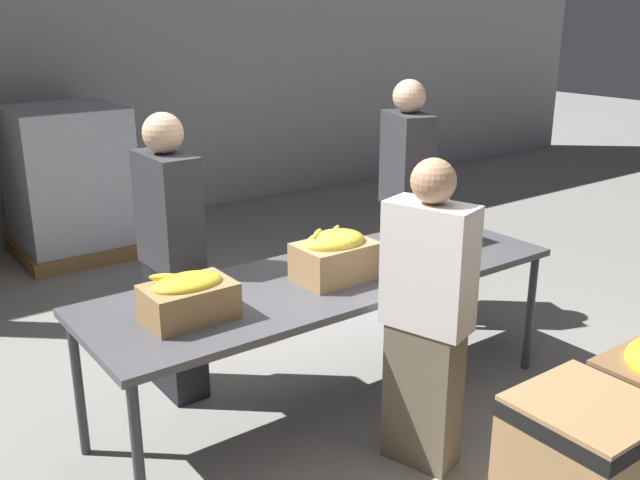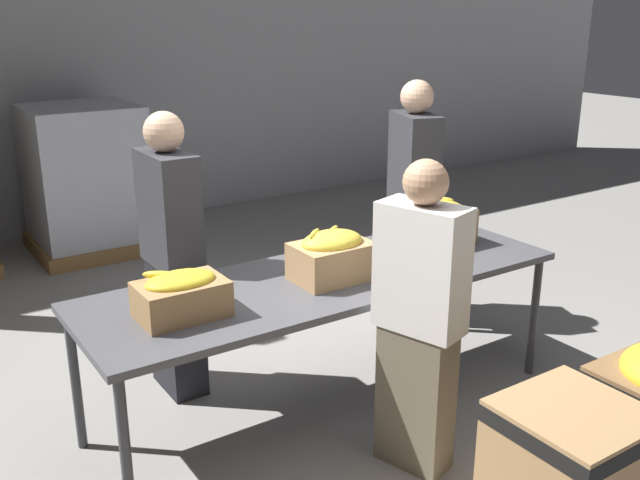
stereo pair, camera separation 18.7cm
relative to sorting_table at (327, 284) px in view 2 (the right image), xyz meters
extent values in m
plane|color=gray|center=(0.00, 0.00, -0.77)|extent=(30.00, 30.00, 0.00)
cube|color=#A8A8AD|center=(0.00, 4.41, 1.23)|extent=(16.00, 0.08, 4.00)
cube|color=#4C4C51|center=(0.00, 0.00, 0.03)|extent=(2.73, 0.89, 0.04)
cylinder|color=#38383D|center=(-1.30, -0.38, -0.38)|extent=(0.05, 0.05, 0.78)
cylinder|color=#38383D|center=(1.30, -0.38, -0.38)|extent=(0.05, 0.05, 0.78)
cylinder|color=#38383D|center=(-1.30, 0.38, -0.38)|extent=(0.05, 0.05, 0.78)
cylinder|color=#38383D|center=(1.30, 0.38, -0.38)|extent=(0.05, 0.05, 0.78)
cube|color=#A37A4C|center=(-0.88, -0.06, 0.14)|extent=(0.42, 0.28, 0.18)
ellipsoid|color=yellow|center=(-0.88, -0.06, 0.23)|extent=(0.34, 0.22, 0.08)
ellipsoid|color=yellow|center=(-0.95, 0.00, 0.26)|extent=(0.17, 0.15, 0.05)
ellipsoid|color=yellow|center=(-0.90, -0.06, 0.25)|extent=(0.20, 0.11, 0.04)
cube|color=tan|center=(0.00, -0.05, 0.15)|extent=(0.42, 0.30, 0.20)
ellipsoid|color=yellow|center=(0.00, -0.05, 0.26)|extent=(0.35, 0.25, 0.12)
ellipsoid|color=yellow|center=(0.02, -0.02, 0.31)|extent=(0.19, 0.17, 0.04)
ellipsoid|color=yellow|center=(-0.08, 0.00, 0.31)|extent=(0.14, 0.13, 0.03)
ellipsoid|color=yellow|center=(-0.01, -0.10, 0.29)|extent=(0.11, 0.16, 0.04)
ellipsoid|color=yellow|center=(-0.02, -0.08, 0.30)|extent=(0.19, 0.09, 0.05)
cube|color=tan|center=(0.90, 0.09, 0.16)|extent=(0.40, 0.30, 0.22)
ellipsoid|color=yellow|center=(0.90, 0.09, 0.28)|extent=(0.31, 0.26, 0.09)
ellipsoid|color=yellow|center=(0.81, 0.03, 0.31)|extent=(0.09, 0.15, 0.05)
ellipsoid|color=yellow|center=(0.92, 0.06, 0.30)|extent=(0.19, 0.07, 0.04)
ellipsoid|color=yellow|center=(0.94, 0.13, 0.32)|extent=(0.17, 0.15, 0.06)
cube|color=#2D3856|center=(1.28, 0.77, -0.35)|extent=(0.34, 0.45, 0.83)
cube|color=#333338|center=(1.28, 0.77, 0.41)|extent=(0.37, 0.52, 0.69)
sphere|color=#DBAD89|center=(1.28, 0.77, 0.87)|extent=(0.23, 0.23, 0.23)
cube|color=#6B604C|center=(0.07, -0.69, -0.39)|extent=(0.29, 0.40, 0.75)
cube|color=silver|center=(0.07, -0.69, 0.29)|extent=(0.33, 0.47, 0.62)
sphere|color=tan|center=(0.07, -0.69, 0.71)|extent=(0.21, 0.21, 0.21)
cube|color=black|center=(-0.62, 0.69, -0.37)|extent=(0.21, 0.38, 0.80)
cube|color=#333338|center=(-0.62, 0.69, 0.37)|extent=(0.23, 0.45, 0.66)
sphere|color=#DBAD89|center=(-0.62, 0.69, 0.81)|extent=(0.23, 0.23, 0.23)
cube|color=black|center=(0.09, -1.58, -0.07)|extent=(0.52, 0.52, 0.07)
cube|color=olive|center=(-0.28, 3.62, -0.70)|extent=(1.06, 1.06, 0.13)
cube|color=#B2B7C1|center=(-0.28, 3.62, -0.01)|extent=(0.97, 0.97, 1.25)
camera|label=1|loc=(-2.21, -2.92, 1.46)|focal=40.00mm
camera|label=2|loc=(-2.06, -3.03, 1.46)|focal=40.00mm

